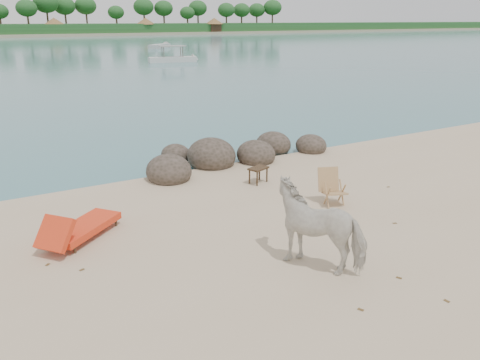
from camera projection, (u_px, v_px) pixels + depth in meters
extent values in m
ellipsoid|color=#332C22|center=(169.00, 172.00, 13.33)|extent=(1.29, 1.41, 0.96)
ellipsoid|color=#332C22|center=(211.00, 157.00, 14.69)|extent=(1.51, 1.66, 1.13)
ellipsoid|color=#332C22|center=(256.00, 155.00, 15.03)|extent=(1.22, 1.34, 0.91)
ellipsoid|color=#332C22|center=(273.00, 145.00, 16.25)|extent=(1.18, 1.30, 0.89)
ellipsoid|color=#332C22|center=(311.00, 146.00, 16.20)|extent=(1.03, 1.14, 0.77)
ellipsoid|color=#332C22|center=(176.00, 156.00, 15.17)|extent=(0.93, 1.03, 0.70)
ellipsoid|color=#332C22|center=(217.00, 149.00, 16.10)|extent=(0.70, 0.77, 0.52)
imported|color=white|center=(320.00, 226.00, 8.57)|extent=(1.70, 1.99, 1.55)
plane|color=brown|center=(334.00, 212.00, 11.13)|extent=(0.11, 0.11, 0.00)
plane|color=brown|center=(48.00, 266.00, 8.71)|extent=(0.14, 0.14, 0.00)
plane|color=brown|center=(446.00, 302.00, 7.59)|extent=(0.11, 0.11, 0.00)
plane|color=brown|center=(399.00, 279.00, 8.27)|extent=(0.13, 0.13, 0.00)
plane|color=brown|center=(298.00, 203.00, 11.72)|extent=(0.14, 0.14, 0.00)
plane|color=brown|center=(395.00, 224.00, 10.48)|extent=(0.13, 0.13, 0.00)
plane|color=brown|center=(388.00, 188.00, 12.73)|extent=(0.10, 0.10, 0.00)
plane|color=brown|center=(361.00, 311.00, 7.36)|extent=(0.13, 0.13, 0.00)
plane|color=brown|center=(82.00, 271.00, 8.53)|extent=(0.13, 0.13, 0.00)
plane|color=brown|center=(104.00, 222.00, 10.60)|extent=(0.11, 0.11, 0.00)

